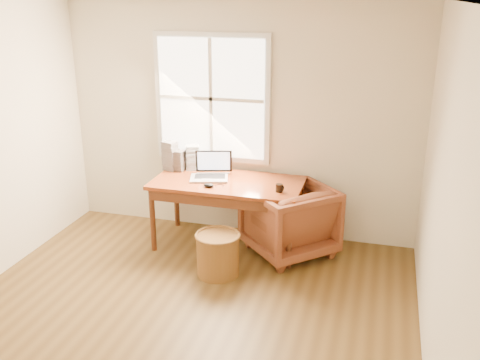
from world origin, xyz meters
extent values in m
cube|color=brown|center=(0.00, 0.00, -0.01)|extent=(4.00, 4.50, 0.02)
cube|color=white|center=(0.00, 0.00, 2.61)|extent=(4.00, 4.50, 0.02)
cube|color=beige|center=(0.00, 2.26, 1.30)|extent=(4.00, 0.02, 2.60)
cube|color=beige|center=(2.01, 0.00, 1.30)|extent=(0.02, 4.50, 2.60)
cube|color=silver|center=(-0.30, 2.22, 1.55)|extent=(1.32, 0.05, 1.42)
cube|color=white|center=(-0.30, 2.19, 1.55)|extent=(1.20, 0.02, 1.30)
cube|color=silver|center=(-0.30, 2.18, 1.55)|extent=(0.04, 0.02, 1.30)
cube|color=silver|center=(-0.30, 2.18, 1.55)|extent=(1.20, 0.02, 0.04)
cube|color=brown|center=(0.00, 1.80, 0.73)|extent=(1.60, 0.80, 0.04)
imported|color=brown|center=(0.68, 1.80, 0.38)|extent=(1.17, 1.17, 0.76)
cylinder|color=brown|center=(0.09, 1.15, 0.21)|extent=(0.44, 0.44, 0.42)
ellipsoid|color=black|center=(-0.14, 1.57, 0.77)|extent=(0.12, 0.07, 0.04)
cylinder|color=black|center=(0.59, 1.63, 0.79)|extent=(0.09, 0.09, 0.08)
cube|color=silver|center=(-0.50, 2.09, 0.89)|extent=(0.18, 0.17, 0.28)
cube|color=#25262B|center=(-0.65, 2.01, 0.87)|extent=(0.16, 0.15, 0.23)
cube|color=#A3A1AE|center=(-0.74, 2.01, 0.92)|extent=(0.17, 0.16, 0.33)
cube|color=#ABB0B6|center=(-0.37, 2.16, 0.84)|extent=(0.17, 0.16, 0.17)
camera|label=1|loc=(1.56, -3.35, 2.67)|focal=40.00mm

